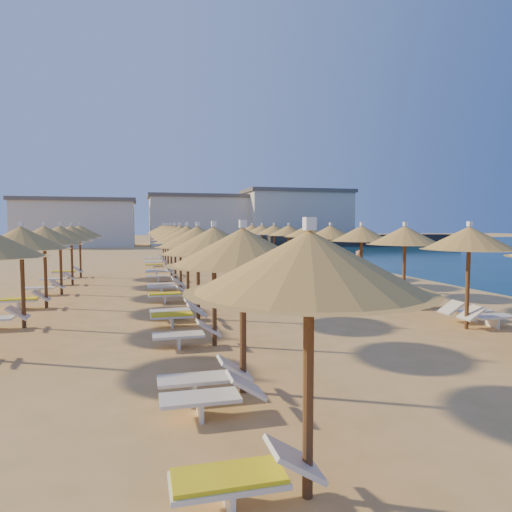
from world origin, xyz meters
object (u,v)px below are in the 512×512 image
object	(u,v)px
parasol_row_east	(331,233)
beachgoer_b	(313,263)
beachgoer_a	(358,271)
beachgoer_c	(298,258)
jetty	(365,240)
parasol_row_west	(180,234)

from	to	relation	value
parasol_row_east	beachgoer_b	xyz separation A→B (m)	(0.61, 3.93, -1.81)
beachgoer_a	beachgoer_c	distance (m)	9.45
jetty	beachgoer_c	world-z (taller)	beachgoer_c
parasol_row_west	parasol_row_east	bearing A→B (deg)	0.00
jetty	beachgoer_b	bearing A→B (deg)	-125.12
parasol_row_west	jetty	bearing A→B (deg)	52.40
beachgoer_c	beachgoer_b	distance (m)	3.18
jetty	beachgoer_a	distance (m)	45.79
jetty	beachgoer_b	distance (m)	40.23
jetty	parasol_row_east	bearing A→B (deg)	-123.08
beachgoer_a	parasol_row_east	bearing A→B (deg)	-156.36
beachgoer_c	parasol_row_east	bearing A→B (deg)	-80.89
jetty	parasol_row_west	distance (m)	48.07
parasol_row_west	beachgoer_c	xyz separation A→B (m)	(8.26, 7.10, -1.76)
jetty	parasol_row_east	world-z (taller)	parasol_row_east
parasol_row_east	beachgoer_c	world-z (taller)	parasol_row_east
beachgoer_a	beachgoer_b	bearing A→B (deg)	-167.18
parasol_row_west	beachgoer_c	size ratio (longest dim) A/B	21.28
beachgoer_c	beachgoer_a	bearing A→B (deg)	-77.12
beachgoer_a	jetty	bearing A→B (deg)	167.13
beachgoer_b	beachgoer_c	bearing A→B (deg)	153.73
jetty	parasol_row_east	size ratio (longest dim) A/B	0.84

